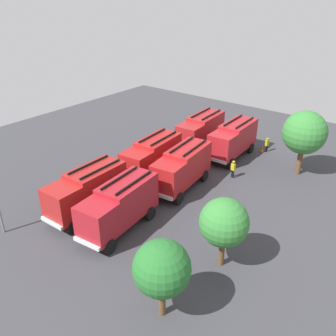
{
  "coord_description": "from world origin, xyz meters",
  "views": [
    {
      "loc": [
        24.15,
        18.85,
        16.83
      ],
      "look_at": [
        0.0,
        0.0,
        1.4
      ],
      "focal_mm": 38.54,
      "sensor_mm": 36.0,
      "label": 1
    }
  ],
  "objects_px": {
    "fire_truck_0": "(201,130)",
    "firefighter_2": "(233,168)",
    "fire_truck_2": "(87,190)",
    "traffic_cone_0": "(262,149)",
    "firefighter_1": "(79,191)",
    "fire_truck_5": "(119,205)",
    "tree_1": "(224,223)",
    "fire_truck_1": "(152,156)",
    "fire_truck_3": "(233,139)",
    "tree_0": "(305,133)",
    "fire_truck_4": "(182,167)",
    "tree_2": "(162,269)",
    "firefighter_0": "(267,144)"
  },
  "relations": [
    {
      "from": "tree_1",
      "to": "tree_2",
      "type": "xyz_separation_m",
      "value": [
        5.68,
        -0.53,
        -0.03
      ]
    },
    {
      "from": "fire_truck_1",
      "to": "firefighter_2",
      "type": "distance_m",
      "value": 8.01
    },
    {
      "from": "fire_truck_2",
      "to": "firefighter_1",
      "type": "xyz_separation_m",
      "value": [
        -0.66,
        -1.92,
        -1.11
      ]
    },
    {
      "from": "firefighter_0",
      "to": "firefighter_2",
      "type": "bearing_deg",
      "value": 101.38
    },
    {
      "from": "fire_truck_4",
      "to": "fire_truck_2",
      "type": "bearing_deg",
      "value": -30.28
    },
    {
      "from": "firefighter_1",
      "to": "traffic_cone_0",
      "type": "xyz_separation_m",
      "value": [
        -19.71,
        7.97,
        -0.72
      ]
    },
    {
      "from": "fire_truck_0",
      "to": "fire_truck_1",
      "type": "xyz_separation_m",
      "value": [
        8.91,
        0.21,
        0.0
      ]
    },
    {
      "from": "fire_truck_0",
      "to": "fire_truck_4",
      "type": "xyz_separation_m",
      "value": [
        8.99,
        3.9,
        0.0
      ]
    },
    {
      "from": "fire_truck_0",
      "to": "firefighter_2",
      "type": "bearing_deg",
      "value": 53.8
    },
    {
      "from": "tree_0",
      "to": "tree_2",
      "type": "relative_size",
      "value": 1.3
    },
    {
      "from": "fire_truck_3",
      "to": "fire_truck_4",
      "type": "distance_m",
      "value": 8.92
    },
    {
      "from": "fire_truck_5",
      "to": "firefighter_2",
      "type": "xyz_separation_m",
      "value": [
        -12.79,
        2.74,
        -1.17
      ]
    },
    {
      "from": "tree_2",
      "to": "traffic_cone_0",
      "type": "xyz_separation_m",
      "value": [
        -24.77,
        -5.32,
        -3.03
      ]
    },
    {
      "from": "tree_1",
      "to": "fire_truck_1",
      "type": "bearing_deg",
      "value": -120.16
    },
    {
      "from": "fire_truck_3",
      "to": "firefighter_0",
      "type": "bearing_deg",
      "value": 144.38
    },
    {
      "from": "fire_truck_1",
      "to": "fire_truck_2",
      "type": "bearing_deg",
      "value": -4.23
    },
    {
      "from": "fire_truck_5",
      "to": "fire_truck_3",
      "type": "bearing_deg",
      "value": 173.42
    },
    {
      "from": "fire_truck_4",
      "to": "firefighter_0",
      "type": "distance_m",
      "value": 12.91
    },
    {
      "from": "fire_truck_4",
      "to": "traffic_cone_0",
      "type": "relative_size",
      "value": 11.52
    },
    {
      "from": "fire_truck_0",
      "to": "tree_1",
      "type": "xyz_separation_m",
      "value": [
        15.84,
        12.13,
        1.23
      ]
    },
    {
      "from": "fire_truck_0",
      "to": "fire_truck_2",
      "type": "height_order",
      "value": "same"
    },
    {
      "from": "fire_truck_4",
      "to": "tree_0",
      "type": "distance_m",
      "value": 12.29
    },
    {
      "from": "fire_truck_0",
      "to": "firefighter_1",
      "type": "xyz_separation_m",
      "value": [
        16.46,
        -1.68,
        -1.11
      ]
    },
    {
      "from": "tree_1",
      "to": "fire_truck_2",
      "type": "bearing_deg",
      "value": -83.83
    },
    {
      "from": "fire_truck_3",
      "to": "tree_2",
      "type": "height_order",
      "value": "tree_2"
    },
    {
      "from": "fire_truck_1",
      "to": "firefighter_2",
      "type": "height_order",
      "value": "fire_truck_1"
    },
    {
      "from": "fire_truck_3",
      "to": "tree_0",
      "type": "distance_m",
      "value": 7.55
    },
    {
      "from": "fire_truck_0",
      "to": "firefighter_0",
      "type": "height_order",
      "value": "fire_truck_0"
    },
    {
      "from": "firefighter_2",
      "to": "tree_0",
      "type": "bearing_deg",
      "value": -27.95
    },
    {
      "from": "fire_truck_2",
      "to": "fire_truck_4",
      "type": "relative_size",
      "value": 0.98
    },
    {
      "from": "fire_truck_2",
      "to": "firefighter_1",
      "type": "height_order",
      "value": "fire_truck_2"
    },
    {
      "from": "fire_truck_1",
      "to": "fire_truck_4",
      "type": "bearing_deg",
      "value": 84.33
    },
    {
      "from": "firefighter_0",
      "to": "tree_1",
      "type": "height_order",
      "value": "tree_1"
    },
    {
      "from": "fire_truck_1",
      "to": "tree_1",
      "type": "distance_m",
      "value": 13.84
    },
    {
      "from": "firefighter_1",
      "to": "tree_2",
      "type": "height_order",
      "value": "tree_2"
    },
    {
      "from": "firefighter_2",
      "to": "tree_1",
      "type": "distance_m",
      "value": 12.95
    },
    {
      "from": "fire_truck_2",
      "to": "firefighter_2",
      "type": "height_order",
      "value": "fire_truck_2"
    },
    {
      "from": "fire_truck_1",
      "to": "tree_1",
      "type": "relative_size",
      "value": 1.46
    },
    {
      "from": "fire_truck_1",
      "to": "tree_2",
      "type": "bearing_deg",
      "value": 37.66
    },
    {
      "from": "fire_truck_5",
      "to": "fire_truck_0",
      "type": "bearing_deg",
      "value": -172.64
    },
    {
      "from": "fire_truck_0",
      "to": "fire_truck_1",
      "type": "bearing_deg",
      "value": -1.85
    },
    {
      "from": "fire_truck_3",
      "to": "firefighter_1",
      "type": "height_order",
      "value": "fire_truck_3"
    },
    {
      "from": "firefighter_1",
      "to": "firefighter_2",
      "type": "xyz_separation_m",
      "value": [
        -12.12,
        8.36,
        -0.06
      ]
    },
    {
      "from": "firefighter_2",
      "to": "traffic_cone_0",
      "type": "relative_size",
      "value": 2.72
    },
    {
      "from": "fire_truck_2",
      "to": "firefighter_1",
      "type": "distance_m",
      "value": 2.32
    },
    {
      "from": "fire_truck_2",
      "to": "traffic_cone_0",
      "type": "height_order",
      "value": "fire_truck_2"
    },
    {
      "from": "firefighter_0",
      "to": "firefighter_1",
      "type": "relative_size",
      "value": 0.89
    },
    {
      "from": "tree_1",
      "to": "traffic_cone_0",
      "type": "relative_size",
      "value": 7.81
    },
    {
      "from": "tree_1",
      "to": "fire_truck_0",
      "type": "bearing_deg",
      "value": -142.55
    },
    {
      "from": "fire_truck_5",
      "to": "tree_2",
      "type": "relative_size",
      "value": 1.48
    }
  ]
}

